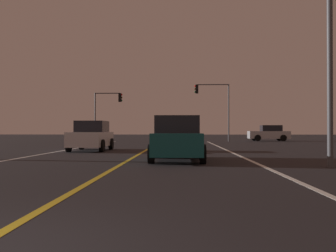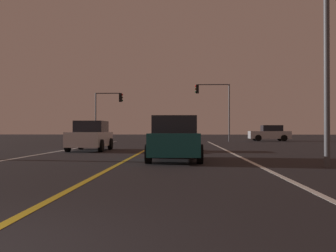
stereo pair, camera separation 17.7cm
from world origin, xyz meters
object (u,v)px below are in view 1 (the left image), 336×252
at_px(car_oncoming, 91,136).
at_px(traffic_light_near_left, 108,105).
at_px(car_crossing_side, 269,133).
at_px(traffic_light_near_right, 213,99).
at_px(car_lead_same_lane, 177,139).
at_px(street_lamp_right_near, 315,5).

height_order(car_oncoming, traffic_light_near_left, traffic_light_near_left).
bearing_deg(car_crossing_side, traffic_light_near_right, 18.63).
height_order(car_crossing_side, traffic_light_near_left, traffic_light_near_left).
relative_size(car_crossing_side, car_oncoming, 1.00).
relative_size(car_lead_same_lane, traffic_light_near_right, 0.73).
bearing_deg(street_lamp_right_near, car_crossing_side, -99.92).
bearing_deg(traffic_light_near_left, car_crossing_side, 7.03).
height_order(traffic_light_near_left, street_lamp_right_near, street_lamp_right_near).
xyz_separation_m(car_oncoming, street_lamp_right_near, (9.36, -9.73, 4.32)).
xyz_separation_m(car_lead_same_lane, car_oncoming, (-4.99, 7.25, 0.00)).
distance_m(car_crossing_side, traffic_light_near_right, 7.49).
xyz_separation_m(traffic_light_near_right, traffic_light_near_left, (-10.81, 0.00, -0.62)).
relative_size(car_lead_same_lane, car_crossing_side, 1.00).
bearing_deg(street_lamp_right_near, car_lead_same_lane, -29.64).
height_order(car_crossing_side, car_oncoming, same).
distance_m(car_oncoming, traffic_light_near_left, 18.61).
bearing_deg(traffic_light_near_left, car_oncoming, -82.38).
bearing_deg(traffic_light_near_left, traffic_light_near_right, 0.00).
distance_m(car_oncoming, traffic_light_near_right, 20.36).
bearing_deg(traffic_light_near_right, street_lamp_right_near, 92.02).
bearing_deg(car_lead_same_lane, street_lamp_right_near, -119.64).
relative_size(car_lead_same_lane, traffic_light_near_left, 0.85).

